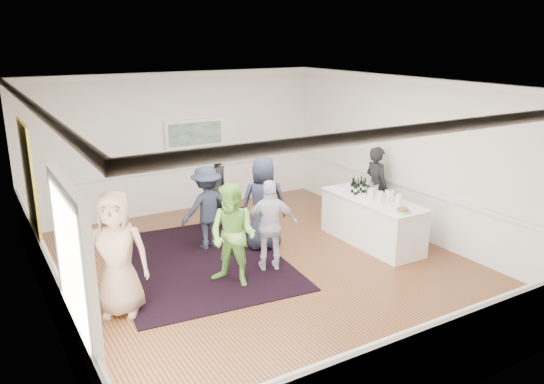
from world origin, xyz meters
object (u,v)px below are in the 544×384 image
guest_green (233,235)px  nut_bowl (403,210)px  guest_dark_a (207,208)px  guest_lilac (271,226)px  serving_table (372,221)px  ice_bucket (372,190)px  guest_dark_b (216,190)px  bartender (376,187)px  guest_navy (264,203)px  guest_tan (117,254)px

guest_green → nut_bowl: guest_green is taller
guest_dark_a → guest_lilac: bearing=106.3°
serving_table → guest_dark_a: guest_dark_a is taller
guest_lilac → ice_bucket: (2.43, 0.19, 0.23)m
guest_green → guest_dark_b: size_ratio=1.01×
serving_table → guest_dark_a: bearing=153.2°
bartender → guest_navy: size_ratio=0.96×
guest_green → nut_bowl: 3.11m
guest_lilac → guest_navy: guest_navy is taller
guest_lilac → guest_navy: (0.39, 0.92, 0.09)m
guest_dark_a → nut_bowl: 3.64m
guest_navy → ice_bucket: size_ratio=6.92×
guest_dark_b → nut_bowl: (2.16, -3.24, 0.12)m
guest_tan → guest_dark_a: (2.15, 1.68, -0.13)m
bartender → nut_bowl: (-0.88, -1.69, 0.10)m
serving_table → ice_bucket: size_ratio=8.82×
guest_green → bartender: bearing=70.2°
guest_navy → guest_green: bearing=64.6°
guest_tan → guest_dark_b: 3.74m
serving_table → guest_green: 3.18m
bartender → guest_lilac: bearing=106.0°
guest_lilac → guest_dark_a: 1.58m
guest_tan → guest_lilac: guest_tan is taller
guest_tan → ice_bucket: 5.13m
serving_table → guest_dark_b: (-2.28, 2.31, 0.38)m
guest_navy → nut_bowl: (1.82, -1.81, 0.07)m
guest_lilac → guest_dark_b: (0.05, 2.35, 0.04)m
guest_dark_a → nut_bowl: size_ratio=6.34×
serving_table → guest_green: guest_green is taller
guest_dark_a → ice_bucket: 3.24m
guest_green → guest_navy: (1.21, 1.10, 0.04)m
bartender → guest_dark_b: (-3.04, 1.55, -0.02)m
ice_bucket → bartender: bearing=42.8°
guest_tan → guest_navy: size_ratio=1.05×
guest_dark_a → guest_navy: 1.09m
guest_dark_b → guest_navy: (0.34, -1.43, 0.05)m
guest_tan → nut_bowl: bearing=18.2°
guest_dark_b → ice_bucket: guest_dark_b is taller
serving_table → bartender: size_ratio=1.32×
guest_green → guest_navy: bearing=98.4°
guest_green → ice_bucket: 3.27m
ice_bucket → guest_dark_b: bearing=137.7°
guest_dark_b → guest_navy: guest_navy is taller
bartender → guest_navy: guest_navy is taller
guest_lilac → nut_bowl: (2.21, -0.89, 0.16)m
bartender → guest_dark_a: bearing=80.8°
guest_lilac → guest_dark_a: (-0.54, 1.48, 0.00)m
guest_dark_a → guest_dark_b: size_ratio=0.96×
guest_dark_b → ice_bucket: bearing=120.0°
guest_tan → guest_navy: 3.28m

